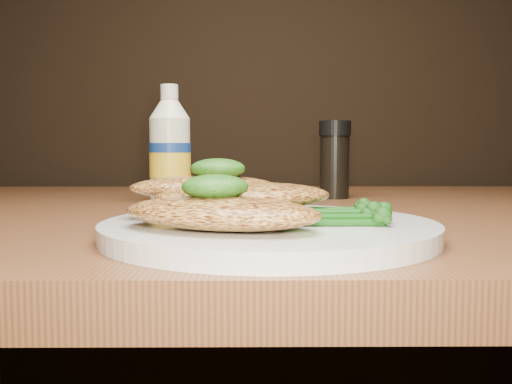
{
  "coord_description": "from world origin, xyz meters",
  "views": [
    {
      "loc": [
        -0.02,
        0.33,
        0.83
      ],
      "look_at": [
        -0.02,
        0.82,
        0.79
      ],
      "focal_mm": 39.48,
      "sensor_mm": 36.0,
      "label": 1
    }
  ],
  "objects": [
    {
      "name": "plate",
      "position": [
        -0.01,
        0.8,
        0.76
      ],
      "size": [
        0.29,
        0.29,
        0.01
      ],
      "primitive_type": "cylinder",
      "color": "white",
      "rests_on": "dining_table"
    },
    {
      "name": "chicken_front",
      "position": [
        -0.05,
        0.76,
        0.78
      ],
      "size": [
        0.18,
        0.14,
        0.03
      ],
      "primitive_type": "ellipsoid",
      "rotation": [
        0.0,
        0.0,
        -0.38
      ],
      "color": "#C98940",
      "rests_on": "plate"
    },
    {
      "name": "pesto_back",
      "position": [
        -0.05,
        0.83,
        0.81
      ],
      "size": [
        0.06,
        0.05,
        0.02
      ],
      "primitive_type": "ellipsoid",
      "rotation": [
        0.0,
        0.0,
        -0.19
      ],
      "color": "black",
      "rests_on": "chicken_back"
    },
    {
      "name": "chicken_mid",
      "position": [
        -0.03,
        0.81,
        0.79
      ],
      "size": [
        0.17,
        0.11,
        0.02
      ],
      "primitive_type": "ellipsoid",
      "rotation": [
        0.0,
        0.0,
        0.25
      ],
      "color": "#C98940",
      "rests_on": "plate"
    },
    {
      "name": "broccolini_bundle",
      "position": [
        0.04,
        0.8,
        0.78
      ],
      "size": [
        0.16,
        0.14,
        0.02
      ],
      "primitive_type": null,
      "rotation": [
        0.0,
        0.0,
        -0.28
      ],
      "color": "#124A10",
      "rests_on": "plate"
    },
    {
      "name": "pesto_front",
      "position": [
        -0.05,
        0.76,
        0.8
      ],
      "size": [
        0.06,
        0.06,
        0.02
      ],
      "primitive_type": "ellipsoid",
      "rotation": [
        0.0,
        0.0,
        0.29
      ],
      "color": "black",
      "rests_on": "chicken_front"
    },
    {
      "name": "mayo_bottle",
      "position": [
        -0.14,
        1.12,
        0.83
      ],
      "size": [
        0.07,
        0.07,
        0.17
      ],
      "primitive_type": null,
      "rotation": [
        0.0,
        0.0,
        0.27
      ],
      "color": "#F2F0CD",
      "rests_on": "dining_table"
    },
    {
      "name": "pepper_grinder",
      "position": [
        0.11,
        1.18,
        0.81
      ],
      "size": [
        0.06,
        0.06,
        0.12
      ],
      "primitive_type": null,
      "rotation": [
        0.0,
        0.0,
        0.2
      ],
      "color": "black",
      "rests_on": "dining_table"
    },
    {
      "name": "chicken_back",
      "position": [
        -0.06,
        0.83,
        0.79
      ],
      "size": [
        0.15,
        0.1,
        0.02
      ],
      "primitive_type": "ellipsoid",
      "rotation": [
        0.0,
        0.0,
        0.22
      ],
      "color": "#C98940",
      "rests_on": "plate"
    }
  ]
}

